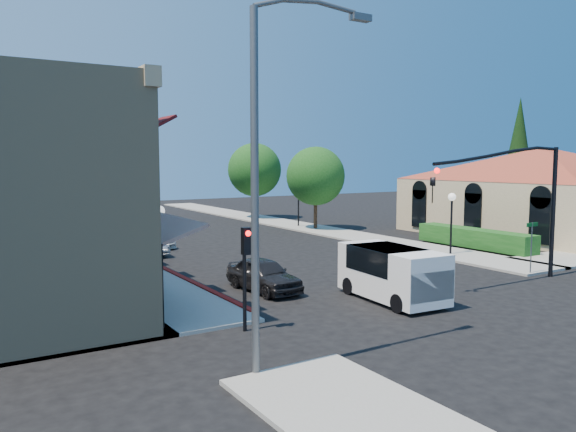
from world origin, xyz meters
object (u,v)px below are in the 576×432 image
parked_car_a (264,275)px  street_tree_b (254,170)px  signal_mast_arm (525,190)px  parked_car_d (95,224)px  street_name_sign (532,239)px  parked_car_b (145,243)px  white_van (393,270)px  conifer_far (519,150)px  lamppost_right_far (298,194)px  lamppost_left_near (160,226)px  lamppost_left_far (85,204)px  cobra_streetlight (267,165)px  street_tree_a (316,176)px  parked_car_c (152,238)px  lamppost_right_near (452,208)px  secondary_signal (246,259)px

parked_car_a → street_tree_b: bearing=58.7°
signal_mast_arm → parked_car_d: bearing=113.2°
street_name_sign → parked_car_b: size_ratio=0.61×
parked_car_a → white_van: bearing=-53.6°
white_van → conifer_far: bearing=28.6°
lamppost_right_far → lamppost_left_near: bearing=-136.7°
lamppost_left_near → parked_car_d: size_ratio=0.83×
lamppost_right_far → lamppost_left_far: bearing=-173.3°
cobra_streetlight → street_tree_a: bearing=53.2°
parked_car_a → parked_car_d: parked_car_a is taller
street_name_sign → parked_car_c: size_ratio=0.60×
lamppost_right_near → lamppost_left_far: bearing=140.5°
parked_car_d → parked_car_a: bearing=-93.6°
cobra_streetlight → lamppost_left_far: (0.65, 24.00, -2.53)m
lamppost_right_near → parked_car_d: lamppost_right_near is taller
lamppost_right_near → parked_car_d: 26.26m
lamppost_right_far → parked_car_b: 16.21m
street_tree_b → parked_car_b: 21.23m
lamppost_right_near → parked_car_d: (-14.70, 21.65, -2.14)m
white_van → street_tree_b: bearing=71.3°
lamppost_left_near → lamppost_left_far: size_ratio=1.00×
lamppost_left_near → signal_mast_arm: bearing=-24.4°
street_name_sign → lamppost_left_near: lamppost_left_near is taller
white_van → cobra_streetlight: bearing=-153.0°
street_tree_b → lamppost_right_near: size_ratio=1.97×
white_van → parked_car_b: white_van is taller
lamppost_right_far → white_van: size_ratio=0.75×
secondary_signal → lamppost_left_near: lamppost_left_near is taller
white_van → parked_car_b: (-4.82, 15.54, -0.51)m
lamppost_right_near → lamppost_right_far: same height
street_tree_a → street_name_sign: (-1.30, -19.80, -2.50)m
street_name_sign → lamppost_right_far: lamppost_right_far is taller
cobra_streetlight → parked_car_d: 32.13m
street_name_sign → white_van: bearing=-178.4°
street_tree_a → white_van: (-10.18, -20.05, -3.01)m
street_name_sign → lamppost_left_near: size_ratio=0.70×
cobra_streetlight → white_van: size_ratio=1.96×
parked_car_b → street_name_sign: bearing=-51.7°
lamppost_left_far → parked_car_d: 8.27m
signal_mast_arm → lamppost_right_near: signal_mast_arm is taller
signal_mast_arm → parked_car_c: size_ratio=1.94×
parked_car_a → parked_car_b: 11.57m
signal_mast_arm → parked_car_b: 20.32m
secondary_signal → lamppost_left_far: lamppost_left_far is taller
cobra_streetlight → parked_car_c: bearing=79.2°
street_name_sign → lamppost_right_near: size_ratio=0.70×
street_tree_a → parked_car_a: (-13.60, -16.00, -3.51)m
parked_car_a → conifer_far: bearing=16.4°
conifer_far → white_van: size_ratio=2.31×
conifer_far → parked_car_d: 36.59m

